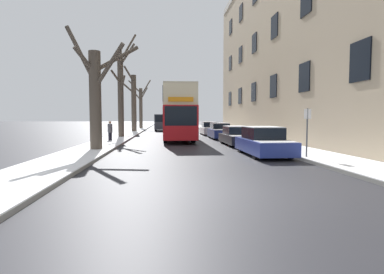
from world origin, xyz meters
TOP-DOWN VIEW (x-y plane):
  - ground_plane at (0.00, 0.00)m, footprint 320.00×320.00m
  - sidewalk_left at (-5.81, 53.00)m, footprint 2.57×130.00m
  - sidewalk_right at (5.81, 53.00)m, footprint 2.57×130.00m
  - terrace_facade_right at (11.59, 18.29)m, footprint 9.10×36.11m
  - bare_tree_left_0 at (-5.36, 9.66)m, footprint 3.94×3.00m
  - bare_tree_left_1 at (-5.57, 20.91)m, footprint 2.29×3.43m
  - bare_tree_left_2 at (-5.68, 32.65)m, footprint 2.91×3.90m
  - bare_tree_left_3 at (-5.65, 44.66)m, footprint 3.55×4.56m
  - double_decker_bus at (-0.44, 18.38)m, footprint 2.50×10.94m
  - parked_car_0 at (3.44, 7.15)m, footprint 1.86×4.58m
  - parked_car_1 at (3.44, 12.90)m, footprint 1.70×4.59m
  - parked_car_2 at (3.44, 19.20)m, footprint 1.72×4.15m
  - parked_car_3 at (3.44, 25.39)m, footprint 1.82×4.08m
  - oncoming_van at (-2.07, 37.38)m, footprint 1.90×5.08m
  - pedestrian_left_sidewalk at (-5.78, 16.09)m, footprint 0.36×0.36m
  - street_sign_post at (4.82, 5.27)m, footprint 0.32×0.07m

SIDE VIEW (x-z plane):
  - ground_plane at x=0.00m, z-range 0.00..0.00m
  - sidewalk_left at x=-5.81m, z-range 0.00..0.16m
  - sidewalk_right at x=5.81m, z-range 0.00..0.16m
  - parked_car_1 at x=3.44m, z-range -0.05..1.30m
  - parked_car_0 at x=3.44m, z-range -0.06..1.41m
  - parked_car_2 at x=3.44m, z-range -0.06..1.41m
  - parked_car_3 at x=3.44m, z-range -0.06..1.44m
  - pedestrian_left_sidewalk at x=-5.78m, z-range 0.08..1.75m
  - oncoming_van at x=-2.07m, z-range 0.09..2.51m
  - street_sign_post at x=4.82m, z-range 0.18..2.52m
  - double_decker_bus at x=-0.44m, z-range 0.28..4.70m
  - bare_tree_left_0 at x=-5.36m, z-range -0.23..6.79m
  - bare_tree_left_3 at x=-5.65m, z-range -0.24..8.30m
  - bare_tree_left_2 at x=-5.68m, z-range -0.03..8.31m
  - bare_tree_left_1 at x=-5.57m, z-range -0.60..9.41m
  - terrace_facade_right at x=11.59m, z-range 0.00..17.44m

